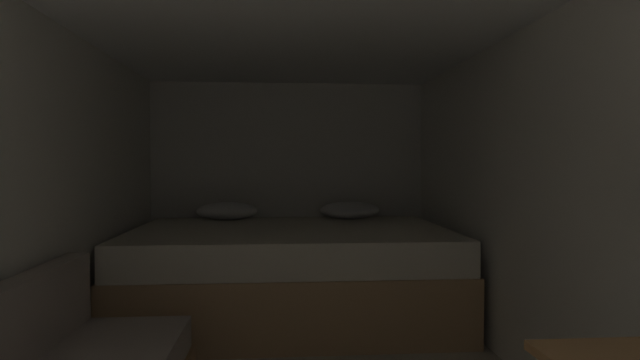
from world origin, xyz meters
name	(u,v)px	position (x,y,z in m)	size (l,w,h in m)	color
wall_back	(288,187)	(0.00, 4.76, 1.01)	(2.73, 0.05, 2.02)	silver
wall_left	(7,213)	(-1.34, 2.17, 1.01)	(0.05, 5.15, 2.02)	silver
wall_right	(565,209)	(1.34, 2.17, 1.01)	(0.05, 5.15, 2.02)	silver
bed	(291,272)	(0.00, 3.84, 0.37)	(2.51, 1.72, 0.89)	tan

